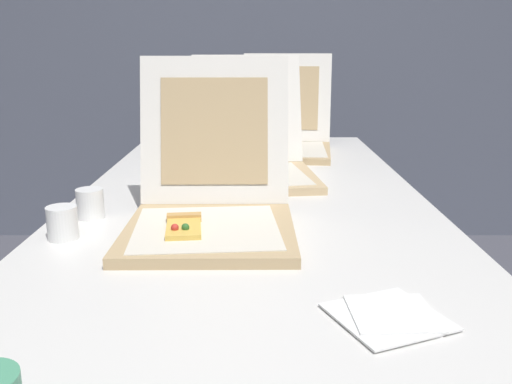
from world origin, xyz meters
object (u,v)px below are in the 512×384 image
at_px(cup_white_mid, 158,184).
at_px(pizza_box_back, 281,138).
at_px(pizza_box_middle, 251,161).
at_px(napkin_pile, 387,315).
at_px(cup_white_near_left, 60,223).
at_px(table, 248,217).
at_px(cup_white_near_center, 88,204).
at_px(pizza_box_front, 208,207).

bearing_deg(cup_white_mid, pizza_box_back, 60.56).
bearing_deg(pizza_box_middle, napkin_pile, -83.64).
height_order(pizza_box_back, cup_white_near_left, pizza_box_back).
bearing_deg(cup_white_mid, cup_white_near_left, -112.86).
relative_size(table, cup_white_near_center, 29.38).
distance_m(cup_white_near_left, cup_white_mid, 0.37).
xyz_separation_m(pizza_box_middle, cup_white_mid, (-0.25, -0.21, -0.02)).
xyz_separation_m(table, pizza_box_front, (-0.09, -0.25, 0.10)).
bearing_deg(pizza_box_front, cup_white_near_left, -169.44).
xyz_separation_m(table, napkin_pile, (0.21, -0.66, 0.05)).
distance_m(pizza_box_back, cup_white_mid, 0.73).
xyz_separation_m(pizza_box_middle, napkin_pile, (0.21, -0.91, -0.05)).
relative_size(table, pizza_box_middle, 4.13).
height_order(table, cup_white_near_center, cup_white_near_center).
relative_size(cup_white_near_center, cup_white_near_left, 1.00).
relative_size(pizza_box_back, cup_white_near_left, 7.17).
xyz_separation_m(pizza_box_front, pizza_box_back, (0.20, 0.92, -0.00)).
relative_size(pizza_box_front, cup_white_near_left, 6.41).
distance_m(table, cup_white_near_left, 0.50).
bearing_deg(pizza_box_middle, table, -98.05).
bearing_deg(pizza_box_front, table, 70.88).
distance_m(pizza_box_middle, cup_white_mid, 0.33).
bearing_deg(cup_white_mid, pizza_box_front, -60.79).
distance_m(pizza_box_front, cup_white_near_left, 0.31).
relative_size(pizza_box_middle, pizza_box_back, 0.99).
relative_size(pizza_box_back, cup_white_mid, 7.17).
relative_size(cup_white_near_center, cup_white_mid, 1.00).
distance_m(cup_white_near_center, cup_white_near_left, 0.15).
bearing_deg(pizza_box_middle, pizza_box_back, 68.95).
bearing_deg(napkin_pile, cup_white_near_left, 149.75).
xyz_separation_m(pizza_box_middle, cup_white_near_left, (-0.39, -0.56, -0.02)).
xyz_separation_m(table, cup_white_near_left, (-0.39, -0.31, 0.08)).
xyz_separation_m(pizza_box_middle, cup_white_near_center, (-0.38, -0.41, -0.02)).
xyz_separation_m(pizza_box_front, cup_white_near_left, (-0.30, -0.06, -0.02)).
bearing_deg(table, pizza_box_middle, 88.40).
relative_size(pizza_box_front, pizza_box_back, 0.89).
bearing_deg(cup_white_mid, cup_white_near_center, -123.22).
xyz_separation_m(cup_white_near_left, napkin_pile, (0.60, -0.35, -0.03)).
distance_m(cup_white_near_left, napkin_pile, 0.70).
relative_size(pizza_box_front, pizza_box_middle, 0.90).
xyz_separation_m(cup_white_near_center, cup_white_mid, (0.13, 0.20, 0.00)).
xyz_separation_m(pizza_box_front, napkin_pile, (0.30, -0.41, -0.05)).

